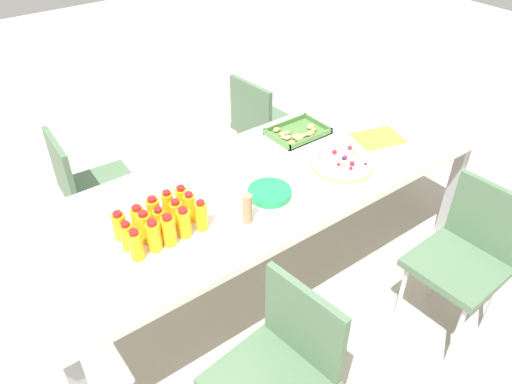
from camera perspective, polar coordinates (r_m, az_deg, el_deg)
The scene contains 27 objects.
ground_plane at distance 2.98m, azimuth 1.24°, elevation -9.87°, with size 12.00×12.00×0.00m, color #B2A899.
party_table at distance 2.53m, azimuth 1.43°, elevation 0.78°, with size 2.51×0.87×0.74m.
chair_far_left at distance 3.00m, azimuth -18.68°, elevation 0.81°, with size 0.42×0.42×0.83m.
chair_far_right at distance 3.45m, azimuth 0.85°, elevation 7.89°, with size 0.43×0.43×0.83m.
chair_near_left at distance 2.01m, azimuth 2.87°, elevation -19.19°, with size 0.44×0.44×0.83m.
chair_near_right at distance 2.62m, azimuth 23.09°, elevation -6.33°, with size 0.42×0.42×0.83m.
juice_bottle_0 at distance 2.05m, azimuth -13.59°, elevation -5.97°, with size 0.06×0.06×0.14m.
juice_bottle_1 at distance 2.08m, azimuth -11.62°, elevation -5.00°, with size 0.06×0.06×0.15m.
juice_bottle_2 at distance 2.09m, azimuth -9.96°, elevation -4.37°, with size 0.06×0.06×0.15m.
juice_bottle_3 at distance 2.12m, azimuth -8.24°, elevation -3.54°, with size 0.06×0.06×0.14m.
juice_bottle_4 at distance 2.15m, azimuth -6.28°, elevation -2.73°, with size 0.05×0.05×0.15m.
juice_bottle_5 at distance 2.11m, azimuth -14.52°, elevation -4.96°, with size 0.05×0.05×0.14m.
juice_bottle_6 at distance 2.13m, azimuth -12.61°, elevation -3.96°, with size 0.06×0.06×0.15m.
juice_bottle_7 at distance 2.15m, azimuth -10.99°, elevation -3.36°, with size 0.05×0.05×0.13m.
juice_bottle_8 at distance 2.17m, azimuth -9.09°, elevation -2.57°, with size 0.06×0.06×0.14m.
juice_bottle_9 at distance 2.20m, azimuth -7.59°, elevation -1.78°, with size 0.05×0.05×0.15m.
juice_bottle_10 at distance 2.17m, azimuth -15.35°, elevation -3.77°, with size 0.06×0.06×0.13m.
juice_bottle_11 at distance 2.19m, azimuth -13.34°, elevation -3.09°, with size 0.06×0.06×0.13m.
juice_bottle_12 at distance 2.20m, azimuth -11.64°, elevation -2.22°, with size 0.06×0.06×0.14m.
juice_bottle_13 at distance 2.23m, azimuth -10.05°, elevation -1.53°, with size 0.05×0.05×0.15m.
juice_bottle_14 at distance 2.26m, azimuth -8.50°, elevation -0.89°, with size 0.06×0.06×0.14m.
fruit_pizza at distance 2.60m, azimuth 9.84°, elevation 3.19°, with size 0.33×0.33×0.05m.
snack_tray at distance 2.84m, azimuth 4.78°, elevation 6.76°, with size 0.32×0.24×0.04m.
plate_stack at distance 2.35m, azimuth 1.57°, elevation -0.09°, with size 0.21×0.21×0.03m.
napkin_stack at distance 2.52m, azimuth -8.59°, elevation 1.99°, with size 0.15×0.15×0.01m, color white.
cardboard_tube at distance 2.17m, azimuth -1.01°, elevation -1.91°, with size 0.04×0.04×0.14m, color #9E7A56.
paper_folder at distance 2.89m, azimuth 13.84°, elevation 6.03°, with size 0.26×0.20×0.01m, color yellow.
Camera 1 is at (-1.28, -1.60, 2.16)m, focal length 34.90 mm.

